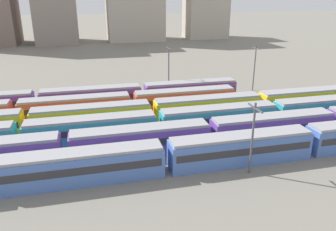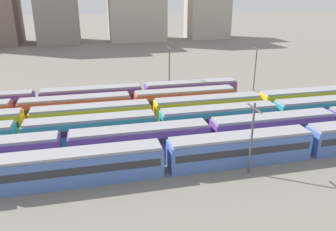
# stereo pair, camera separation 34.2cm
# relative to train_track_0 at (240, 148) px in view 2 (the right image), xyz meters

# --- Properties ---
(ground_plane) EXTENTS (600.00, 600.00, 0.00)m
(ground_plane) POSITION_rel_train_track_0_xyz_m (-27.88, 13.00, -1.90)
(ground_plane) COLOR slate
(train_track_0) EXTENTS (93.60, 3.06, 3.75)m
(train_track_0) POSITION_rel_train_track_0_xyz_m (0.00, 0.00, 0.00)
(train_track_0) COLOR #4C70BC
(train_track_0) RESTS_ON ground_plane
(train_track_1) EXTENTS (74.70, 3.06, 3.75)m
(train_track_1) POSITION_rel_train_track_0_xyz_m (-2.09, 5.20, 0.00)
(train_track_1) COLOR #6B429E
(train_track_1) RESTS_ON ground_plane
(train_track_2) EXTENTS (74.70, 3.06, 3.75)m
(train_track_2) POSITION_rel_train_track_0_xyz_m (-8.16, 10.40, 0.00)
(train_track_2) COLOR teal
(train_track_2) RESTS_ON ground_plane
(train_track_3) EXTENTS (93.60, 3.06, 3.75)m
(train_track_3) POSITION_rel_train_track_0_xyz_m (1.45, 15.60, 0.00)
(train_track_3) COLOR yellow
(train_track_3) RESTS_ON ground_plane
(train_track_4) EXTENTS (55.80, 3.06, 3.75)m
(train_track_4) POSITION_rel_train_track_0_xyz_m (-19.93, 20.80, -0.00)
(train_track_4) COLOR #BC4C38
(train_track_4) RESTS_ON ground_plane
(train_track_5) EXTENTS (55.80, 3.06, 3.75)m
(train_track_5) POSITION_rel_train_track_0_xyz_m (-17.22, 26.00, -0.00)
(train_track_5) COLOR #6B429E
(train_track_5) RESTS_ON ground_plane
(catenary_pole_1) EXTENTS (0.24, 3.20, 9.66)m
(catenary_pole_1) POSITION_rel_train_track_0_xyz_m (16.68, 29.08, 3.47)
(catenary_pole_1) COLOR #4C4C51
(catenary_pole_1) RESTS_ON ground_plane
(catenary_pole_2) EXTENTS (0.24, 3.20, 8.65)m
(catenary_pole_2) POSITION_rel_train_track_0_xyz_m (-0.07, -2.71, 2.94)
(catenary_pole_2) COLOR #4C4C51
(catenary_pole_2) RESTS_ON ground_plane
(catenary_pole_3) EXTENTS (0.24, 3.20, 10.39)m
(catenary_pole_3) POSITION_rel_train_track_0_xyz_m (-1.91, 29.14, 3.84)
(catenary_pole_3) COLOR #4C4C51
(catenary_pole_3) RESTS_ON ground_plane
(distant_building_4) EXTENTS (18.11, 14.27, 21.44)m
(distant_building_4) POSITION_rel_train_track_0_xyz_m (36.74, 115.60, 8.81)
(distant_building_4) COLOR #B2A899
(distant_building_4) RESTS_ON ground_plane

